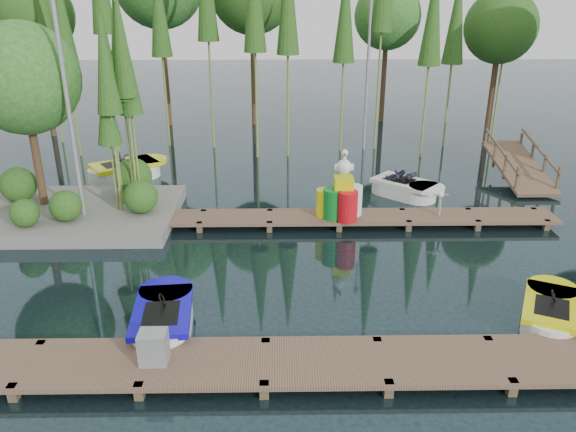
{
  "coord_description": "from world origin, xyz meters",
  "views": [
    {
      "loc": [
        0.28,
        -12.96,
        6.56
      ],
      "look_at": [
        0.5,
        0.5,
        1.1
      ],
      "focal_mm": 35.0,
      "sensor_mm": 36.0,
      "label": 1
    }
  ],
  "objects_px": {
    "utility_cabinet": "(153,347)",
    "drum_cluster": "(344,198)",
    "yellow_barrel": "(325,203)",
    "boat_yellow_far": "(126,171)",
    "island": "(52,115)",
    "boat_blue": "(163,319)"
  },
  "relations": [
    {
      "from": "boat_blue",
      "to": "drum_cluster",
      "type": "bearing_deg",
      "value": 45.81
    },
    {
      "from": "island",
      "to": "boat_blue",
      "type": "distance_m",
      "value": 8.11
    },
    {
      "from": "boat_yellow_far",
      "to": "boat_blue",
      "type": "bearing_deg",
      "value": -86.44
    },
    {
      "from": "boat_blue",
      "to": "yellow_barrel",
      "type": "relative_size",
      "value": 3.26
    },
    {
      "from": "boat_blue",
      "to": "yellow_barrel",
      "type": "bearing_deg",
      "value": 50.24
    },
    {
      "from": "boat_yellow_far",
      "to": "yellow_barrel",
      "type": "relative_size",
      "value": 3.94
    },
    {
      "from": "boat_yellow_far",
      "to": "utility_cabinet",
      "type": "distance_m",
      "value": 12.0
    },
    {
      "from": "boat_blue",
      "to": "drum_cluster",
      "type": "relative_size",
      "value": 1.29
    },
    {
      "from": "utility_cabinet",
      "to": "drum_cluster",
      "type": "xyz_separation_m",
      "value": [
        4.16,
        6.85,
        0.3
      ]
    },
    {
      "from": "boat_blue",
      "to": "drum_cluster",
      "type": "distance_m",
      "value": 6.9
    },
    {
      "from": "utility_cabinet",
      "to": "drum_cluster",
      "type": "distance_m",
      "value": 8.02
    },
    {
      "from": "boat_yellow_far",
      "to": "drum_cluster",
      "type": "relative_size",
      "value": 1.56
    },
    {
      "from": "boat_yellow_far",
      "to": "drum_cluster",
      "type": "bearing_deg",
      "value": -46.13
    },
    {
      "from": "utility_cabinet",
      "to": "drum_cluster",
      "type": "height_order",
      "value": "drum_cluster"
    },
    {
      "from": "boat_yellow_far",
      "to": "yellow_barrel",
      "type": "xyz_separation_m",
      "value": [
        7.03,
        -4.5,
        0.39
      ]
    },
    {
      "from": "island",
      "to": "yellow_barrel",
      "type": "bearing_deg",
      "value": -5.69
    },
    {
      "from": "island",
      "to": "utility_cabinet",
      "type": "distance_m",
      "value": 9.27
    },
    {
      "from": "island",
      "to": "utility_cabinet",
      "type": "height_order",
      "value": "island"
    },
    {
      "from": "utility_cabinet",
      "to": "island",
      "type": "bearing_deg",
      "value": 118.93
    },
    {
      "from": "yellow_barrel",
      "to": "boat_yellow_far",
      "type": "bearing_deg",
      "value": 147.39
    },
    {
      "from": "utility_cabinet",
      "to": "yellow_barrel",
      "type": "xyz_separation_m",
      "value": [
        3.62,
        7.0,
        0.1
      ]
    },
    {
      "from": "yellow_barrel",
      "to": "drum_cluster",
      "type": "xyz_separation_m",
      "value": [
        0.54,
        -0.15,
        0.2
      ]
    }
  ]
}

